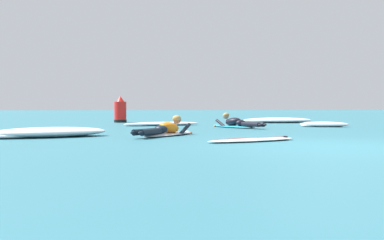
% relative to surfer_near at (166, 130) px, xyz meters
% --- Properties ---
extents(ground_plane, '(120.00, 120.00, 0.00)m').
position_rel_surfer_near_xyz_m(ground_plane, '(2.81, 6.60, -0.14)').
color(ground_plane, '#2D6B7A').
extents(surfer_near, '(1.75, 2.31, 0.54)m').
position_rel_surfer_near_xyz_m(surfer_near, '(0.00, 0.00, 0.00)').
color(surfer_near, silver).
rests_on(surfer_near, ground).
extents(surfer_far, '(1.49, 2.42, 0.53)m').
position_rel_surfer_near_xyz_m(surfer_far, '(2.63, 3.97, -0.00)').
color(surfer_far, '#2DB2D1').
rests_on(surfer_far, ground).
extents(drifting_surfboard, '(2.16, 1.29, 0.16)m').
position_rel_surfer_near_xyz_m(drifting_surfboard, '(1.62, -2.04, -0.11)').
color(drifting_surfboard, white).
rests_on(drifting_surfboard, ground).
extents(whitewater_front, '(2.99, 1.26, 0.22)m').
position_rel_surfer_near_xyz_m(whitewater_front, '(5.39, 8.24, -0.04)').
color(whitewater_front, white).
rests_on(whitewater_front, ground).
extents(whitewater_mid_left, '(2.86, 1.86, 0.23)m').
position_rel_surfer_near_xyz_m(whitewater_mid_left, '(-2.73, -0.12, -0.03)').
color(whitewater_mid_left, white).
rests_on(whitewater_mid_left, ground).
extents(whitewater_back, '(1.74, 1.04, 0.18)m').
position_rel_surfer_near_xyz_m(whitewater_back, '(5.77, 4.17, -0.06)').
color(whitewater_back, white).
rests_on(whitewater_back, ground).
extents(whitewater_far_band, '(2.97, 1.41, 0.14)m').
position_rel_surfer_near_xyz_m(whitewater_far_band, '(0.31, 5.91, -0.07)').
color(whitewater_far_band, white).
rests_on(whitewater_far_band, ground).
extents(channel_marker_buoy, '(0.54, 0.54, 1.14)m').
position_rel_surfer_near_xyz_m(channel_marker_buoy, '(-1.27, 9.47, 0.32)').
color(channel_marker_buoy, red).
rests_on(channel_marker_buoy, ground).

